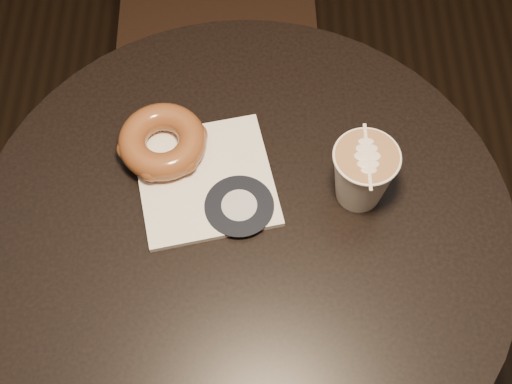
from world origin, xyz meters
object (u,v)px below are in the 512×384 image
pastry_bag (206,180)px  latte_cup (362,175)px  cafe_table (246,285)px  doughnut (162,141)px

pastry_bag → latte_cup: bearing=-17.5°
cafe_table → pastry_bag: bearing=127.8°
pastry_bag → doughnut: 0.08m
doughnut → cafe_table: bearing=-46.0°
latte_cup → doughnut: bearing=165.8°
pastry_bag → cafe_table: bearing=-64.3°
pastry_bag → latte_cup: 0.21m
cafe_table → doughnut: 0.27m
cafe_table → pastry_bag: pastry_bag is taller
cafe_table → pastry_bag: (-0.05, 0.07, 0.20)m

